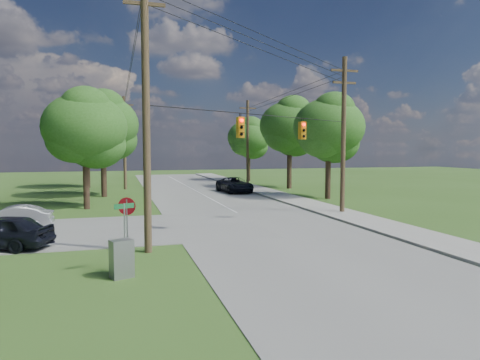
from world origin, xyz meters
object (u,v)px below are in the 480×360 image
object	(u,v)px
car_cross_dark	(1,232)
pole_sw	(146,104)
pole_ne	(343,133)
car_main_north	(235,185)
pole_north_e	(248,142)
pole_north_w	(125,142)
control_cabinet	(122,259)
do_not_enter_sign	(127,212)
car_cross_silver	(12,218)

from	to	relation	value
car_cross_dark	pole_sw	bearing A→B (deg)	90.70
pole_ne	car_main_north	distance (m)	16.43
pole_north_e	pole_north_w	xyz separation A→B (m)	(-13.90, 0.00, 0.00)
pole_sw	control_cabinet	bearing A→B (deg)	-108.26
pole_sw	control_cabinet	xyz separation A→B (m)	(-1.12, -3.39, -5.57)
pole_sw	pole_north_e	xyz separation A→B (m)	(13.50, 29.60, -1.10)
pole_sw	do_not_enter_sign	xyz separation A→B (m)	(-0.84, 0.60, -4.54)
pole_north_e	car_main_north	world-z (taller)	pole_north_e
car_main_north	pole_sw	bearing A→B (deg)	-119.59
pole_north_w	pole_north_e	bearing A→B (deg)	0.00
car_cross_silver	do_not_enter_sign	world-z (taller)	do_not_enter_sign
control_cabinet	pole_sw	bearing A→B (deg)	51.55
pole_ne	car_main_north	bearing A→B (deg)	102.47
pole_ne	control_cabinet	size ratio (longest dim) A/B	8.04
pole_ne	control_cabinet	world-z (taller)	pole_ne
pole_sw	car_cross_silver	xyz separation A→B (m)	(-6.64, 6.69, -5.53)
car_main_north	control_cabinet	xyz separation A→B (m)	(-11.22, -26.37, -0.12)
car_cross_silver	pole_sw	bearing A→B (deg)	44.21
pole_ne	car_main_north	world-z (taller)	pole_ne
car_cross_dark	control_cabinet	xyz separation A→B (m)	(5.03, -5.69, -0.13)
pole_north_w	control_cabinet	distance (m)	33.30
pole_north_e	pole_sw	bearing A→B (deg)	-114.52
pole_sw	car_cross_dark	size ratio (longest dim) A/B	2.74
car_main_north	control_cabinet	world-z (taller)	car_main_north
car_cross_dark	control_cabinet	world-z (taller)	car_cross_dark
pole_sw	car_cross_silver	size ratio (longest dim) A/B	2.98
pole_north_e	pole_north_w	world-z (taller)	same
pole_sw	control_cabinet	size ratio (longest dim) A/B	9.19
pole_sw	pole_north_w	world-z (taller)	pole_sw
pole_ne	car_cross_dark	xyz separation A→B (m)	(-19.65, -5.30, -4.69)
pole_ne	pole_north_e	world-z (taller)	pole_ne
car_cross_dark	car_main_north	xyz separation A→B (m)	(16.25, 20.68, -0.00)
control_cabinet	do_not_enter_sign	xyz separation A→B (m)	(0.28, 3.99, 1.04)
car_cross_silver	do_not_enter_sign	bearing A→B (deg)	43.02
pole_sw	pole_north_w	distance (m)	29.62
control_cabinet	pole_ne	bearing A→B (deg)	16.74
car_cross_dark	pole_north_w	bearing A→B (deg)	-170.66
pole_north_w	do_not_enter_sign	world-z (taller)	pole_north_w
car_main_north	car_cross_dark	bearing A→B (deg)	-134.02
car_cross_silver	car_main_north	xyz separation A→B (m)	(16.74, 16.29, 0.08)
pole_ne	do_not_enter_sign	xyz separation A→B (m)	(-14.34, -7.00, -3.78)
pole_north_e	car_cross_silver	bearing A→B (deg)	-131.32
pole_north_w	do_not_enter_sign	xyz separation A→B (m)	(-0.44, -29.00, -3.44)
pole_north_e	car_cross_dark	world-z (taller)	pole_north_e
control_cabinet	do_not_enter_sign	size ratio (longest dim) A/B	0.56
pole_ne	pole_north_w	distance (m)	26.03
pole_ne	car_cross_silver	xyz separation A→B (m)	(-20.14, -0.91, -4.77)
pole_sw	pole_north_e	size ratio (longest dim) A/B	1.20
control_cabinet	car_main_north	bearing A→B (deg)	46.75
control_cabinet	pole_north_w	bearing A→B (deg)	68.56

